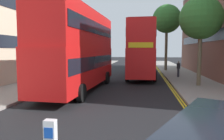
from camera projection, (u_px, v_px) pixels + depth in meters
sidewalk_right at (202, 88)px, 15.95m from camera, size 4.00×80.00×0.14m
sidewalk_left at (37, 84)px, 17.84m from camera, size 4.00×80.00×0.14m
kerb_line_outer at (177, 94)px, 14.29m from camera, size 0.10×56.00×0.01m
kerb_line_inner at (174, 94)px, 14.32m from camera, size 0.10×56.00×0.01m
double_decker_bus_away at (79, 48)px, 15.20m from camera, size 3.13×10.90×5.64m
double_decker_bus_oncoming at (142, 49)px, 22.77m from camera, size 2.88×10.83×5.64m
pedestrian_far at (178, 69)px, 22.12m from camera, size 0.34×0.22×1.62m
street_tree_near at (201, 18)px, 16.36m from camera, size 3.23×3.23×6.79m
street_tree_mid at (167, 19)px, 28.98m from camera, size 3.81×3.81×8.85m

